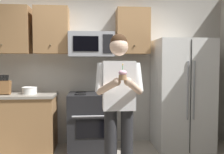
{
  "coord_description": "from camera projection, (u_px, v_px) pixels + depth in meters",
  "views": [
    {
      "loc": [
        -0.18,
        -2.63,
        1.42
      ],
      "look_at": [
        0.08,
        0.26,
        1.25
      ],
      "focal_mm": 39.3,
      "sensor_mm": 36.0,
      "label": 1
    }
  ],
  "objects": [
    {
      "name": "person",
      "position": [
        119.0,
        98.0,
        2.91
      ],
      "size": [
        0.6,
        0.48,
        1.76
      ],
      "color": "#262628",
      "rests_on": "ground"
    },
    {
      "name": "counter_left",
      "position": [
        11.0,
        123.0,
        3.92
      ],
      "size": [
        1.44,
        0.66,
        0.92
      ],
      "color": "#9E7247",
      "rests_on": "ground"
    },
    {
      "name": "knife_block",
      "position": [
        5.0,
        87.0,
        3.83
      ],
      "size": [
        0.16,
        0.15,
        0.32
      ],
      "color": "brown",
      "rests_on": "counter_left"
    },
    {
      "name": "refrigerator",
      "position": [
        182.0,
        94.0,
        4.09
      ],
      "size": [
        0.9,
        0.75,
        1.8
      ],
      "color": "white",
      "rests_on": "ground"
    },
    {
      "name": "oven_range",
      "position": [
        92.0,
        121.0,
        4.02
      ],
      "size": [
        0.76,
        0.7,
        0.93
      ],
      "color": "black",
      "rests_on": "ground"
    },
    {
      "name": "bowl_large_white",
      "position": [
        29.0,
        90.0,
        3.93
      ],
      "size": [
        0.24,
        0.24,
        0.11
      ],
      "color": "white",
      "rests_on": "counter_left"
    },
    {
      "name": "microwave",
      "position": [
        91.0,
        45.0,
        4.07
      ],
      "size": [
        0.74,
        0.41,
        0.4
      ],
      "color": "#9EA0A5"
    },
    {
      "name": "wall_back",
      "position": [
        100.0,
        69.0,
        4.37
      ],
      "size": [
        4.4,
        0.1,
        2.6
      ],
      "primitive_type": "cube",
      "color": "beige",
      "rests_on": "ground"
    },
    {
      "name": "cupcake",
      "position": [
        123.0,
        75.0,
        2.57
      ],
      "size": [
        0.09,
        0.09,
        0.17
      ],
      "color": "#A87F56"
    },
    {
      "name": "cabinet_row_upper",
      "position": [
        57.0,
        31.0,
        4.05
      ],
      "size": [
        2.78,
        0.36,
        0.76
      ],
      "color": "#9E7247"
    }
  ]
}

